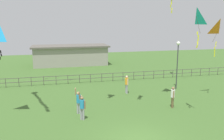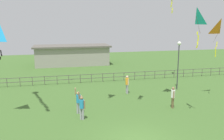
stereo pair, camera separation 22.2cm
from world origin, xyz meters
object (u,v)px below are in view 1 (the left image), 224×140
at_px(lamppost, 178,55).
at_px(person_1, 127,83).
at_px(kite_5, 196,18).
at_px(person_2, 173,96).
at_px(kite_7, 220,29).
at_px(kite_1, 0,34).
at_px(person_3, 79,101).
at_px(person_0, 82,106).

distance_m(lamppost, person_1, 5.75).
bearing_deg(kite_5, person_2, 95.43).
xyz_separation_m(lamppost, kite_5, (-2.69, -6.86, 3.42)).
relative_size(person_2, kite_7, 0.53).
distance_m(person_1, kite_7, 9.19).
bearing_deg(kite_7, person_1, 154.00).
bearing_deg(kite_1, kite_7, -0.00).
bearing_deg(person_2, person_3, 176.07).
relative_size(person_2, kite_1, 0.70).
distance_m(person_0, person_2, 7.13).
xyz_separation_m(person_3, kite_5, (7.41, -2.65, 5.86)).
height_order(person_1, person_3, person_3).
xyz_separation_m(person_2, kite_5, (0.21, -2.16, 5.87)).
distance_m(person_2, kite_1, 13.17).
bearing_deg(kite_7, person_0, -170.96).
relative_size(lamppost, kite_1, 1.98).
bearing_deg(person_3, kite_5, -19.72).
bearing_deg(person_1, person_2, -63.05).
relative_size(person_2, kite_5, 0.64).
relative_size(person_0, person_2, 1.16).
bearing_deg(kite_5, kite_7, 37.16).
distance_m(person_1, kite_5, 9.24).
height_order(person_0, person_3, person_0).
bearing_deg(lamppost, person_1, -178.16).
bearing_deg(kite_5, person_0, 168.63).
distance_m(person_0, person_3, 1.19).
bearing_deg(kite_1, kite_5, -15.04).
bearing_deg(person_0, lamppost, 28.37).
bearing_deg(person_0, person_3, 95.10).
height_order(person_0, kite_5, kite_5).
xyz_separation_m(person_0, person_2, (7.09, 0.69, -0.01)).
distance_m(person_2, kite_7, 6.94).
bearing_deg(person_3, lamppost, 22.63).
bearing_deg(person_3, kite_7, 3.27).
relative_size(person_3, kite_1, 0.81).
distance_m(person_3, kite_1, 6.98).
bearing_deg(person_1, kite_5, -69.44).
relative_size(person_3, kite_5, 0.74).
bearing_deg(lamppost, kite_5, -111.40).
distance_m(lamppost, person_2, 6.04).
xyz_separation_m(person_1, person_3, (-4.89, -4.04, -0.01)).
height_order(person_1, person_2, person_1).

